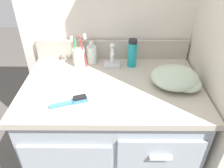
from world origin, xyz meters
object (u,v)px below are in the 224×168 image
(shaving_cream_can, at_px, (132,53))
(hand_towel, at_px, (177,79))
(soap_dispenser, at_px, (92,54))
(hairbrush, at_px, (74,101))
(toothbrush_cup, at_px, (79,57))

(shaving_cream_can, xyz_separation_m, hand_towel, (0.21, -0.20, -0.04))
(soap_dispenser, bearing_deg, hairbrush, -97.63)
(soap_dispenser, height_order, hairbrush, soap_dispenser)
(hairbrush, relative_size, hand_towel, 0.71)
(shaving_cream_can, height_order, hairbrush, shaving_cream_can)
(toothbrush_cup, relative_size, hand_towel, 0.82)
(toothbrush_cup, relative_size, shaving_cream_can, 1.21)
(toothbrush_cup, xyz_separation_m, hairbrush, (0.02, -0.34, -0.05))
(shaving_cream_can, bearing_deg, soap_dispenser, 171.32)
(toothbrush_cup, relative_size, soap_dispenser, 1.44)
(hairbrush, bearing_deg, toothbrush_cup, 72.70)
(hairbrush, bearing_deg, soap_dispenser, 61.87)
(toothbrush_cup, height_order, hand_towel, toothbrush_cup)
(hairbrush, xyz_separation_m, hand_towel, (0.49, 0.14, 0.03))
(soap_dispenser, bearing_deg, toothbrush_cup, -153.85)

